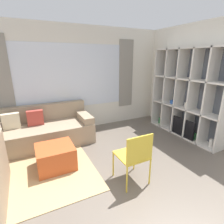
{
  "coord_description": "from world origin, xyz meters",
  "views": [
    {
      "loc": [
        -1.12,
        -1.25,
        1.91
      ],
      "look_at": [
        0.4,
        1.79,
        0.85
      ],
      "focal_mm": 28.0,
      "sensor_mm": 36.0,
      "label": 1
    }
  ],
  "objects": [
    {
      "name": "shelving_unit",
      "position": [
        2.41,
        1.68,
        1.03
      ],
      "size": [
        0.37,
        2.04,
        2.14
      ],
      "color": "#515660",
      "rests_on": "ground_plane"
    },
    {
      "name": "ground_plane",
      "position": [
        0.0,
        0.0,
        0.0
      ],
      "size": [
        16.0,
        16.0,
        0.0
      ],
      "primitive_type": "plane",
      "color": "#665B51"
    },
    {
      "name": "wall_right",
      "position": [
        2.6,
        1.63,
        1.35
      ],
      "size": [
        0.07,
        4.46,
        2.7
      ],
      "primitive_type": "cube",
      "color": "silver",
      "rests_on": "ground_plane"
    },
    {
      "name": "couch_main",
      "position": [
        -0.86,
        2.77,
        0.31
      ],
      "size": [
        2.1,
        0.97,
        0.84
      ],
      "color": "gray",
      "rests_on": "ground_plane"
    },
    {
      "name": "folding_chair",
      "position": [
        0.23,
        0.67,
        0.52
      ],
      "size": [
        0.44,
        0.46,
        0.86
      ],
      "rotation": [
        0.0,
        0.0,
        3.14
      ],
      "color": "gold",
      "rests_on": "ground_plane"
    },
    {
      "name": "wall_back",
      "position": [
        0.0,
        3.29,
        1.36
      ],
      "size": [
        6.34,
        0.11,
        2.7
      ],
      "color": "silver",
      "rests_on": "ground_plane"
    },
    {
      "name": "area_rug",
      "position": [
        -1.24,
        1.65,
        0.01
      ],
      "size": [
        2.11,
        1.93,
        0.01
      ],
      "primitive_type": "cube",
      "color": "tan",
      "rests_on": "ground_plane"
    },
    {
      "name": "ottoman",
      "position": [
        -0.8,
        1.66,
        0.21
      ],
      "size": [
        0.64,
        0.61,
        0.42
      ],
      "color": "#B74C23",
      "rests_on": "ground_plane"
    }
  ]
}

